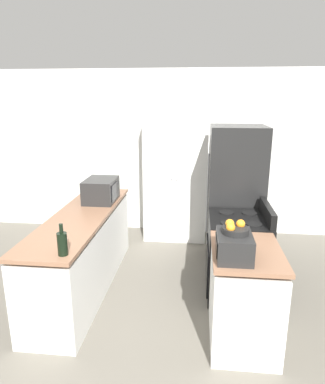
{
  "coord_description": "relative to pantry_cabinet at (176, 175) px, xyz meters",
  "views": [
    {
      "loc": [
        0.43,
        -2.26,
        2.17
      ],
      "look_at": [
        0.0,
        1.75,
        1.05
      ],
      "focal_mm": 32.0,
      "sensor_mm": 36.0,
      "label": 1
    }
  ],
  "objects": [
    {
      "name": "wall_back",
      "position": [
        -0.08,
        0.32,
        0.29
      ],
      "size": [
        7.0,
        0.06,
        2.6
      ],
      "color": "silver",
      "rests_on": "ground_plane"
    },
    {
      "name": "counter_left",
      "position": [
        -0.95,
        -1.65,
        -0.58
      ],
      "size": [
        0.6,
        2.29,
        0.9
      ],
      "color": "silver",
      "rests_on": "ground_plane"
    },
    {
      "name": "toaster_oven",
      "position": [
        0.65,
        -2.54,
        -0.01
      ],
      "size": [
        0.29,
        0.38,
        0.21
      ],
      "color": "black",
      "rests_on": "counter_right"
    },
    {
      "name": "ground_plane",
      "position": [
        -0.08,
        -2.89,
        -1.01
      ],
      "size": [
        14.0,
        14.0,
        0.0
      ],
      "primitive_type": "plane",
      "color": "#666056"
    },
    {
      "name": "microwave",
      "position": [
        -0.86,
        -1.12,
        0.03
      ],
      "size": [
        0.38,
        0.49,
        0.29
      ],
      "color": "black",
      "rests_on": "counter_left"
    },
    {
      "name": "stove",
      "position": [
        0.8,
        -1.58,
        -0.55
      ],
      "size": [
        0.66,
        0.73,
        1.06
      ],
      "color": "black",
      "rests_on": "ground_plane"
    },
    {
      "name": "wine_bottle",
      "position": [
        -0.75,
        -2.65,
        -0.01
      ],
      "size": [
        0.08,
        0.08,
        0.27
      ],
      "color": "black",
      "rests_on": "counter_left"
    },
    {
      "name": "pantry_cabinet",
      "position": [
        0.0,
        0.0,
        0.0
      ],
      "size": [
        0.95,
        0.57,
        2.02
      ],
      "color": "white",
      "rests_on": "ground_plane"
    },
    {
      "name": "refrigerator",
      "position": [
        0.82,
        -0.83,
        -0.09
      ],
      "size": [
        0.71,
        0.7,
        1.83
      ],
      "color": "black",
      "rests_on": "ground_plane"
    },
    {
      "name": "fruit_bowl",
      "position": [
        0.65,
        -2.52,
        0.13
      ],
      "size": [
        0.22,
        0.22,
        0.1
      ],
      "color": "black",
      "rests_on": "toaster_oven"
    },
    {
      "name": "counter_right",
      "position": [
        0.78,
        -2.38,
        -0.58
      ],
      "size": [
        0.6,
        0.82,
        0.9
      ],
      "color": "silver",
      "rests_on": "ground_plane"
    }
  ]
}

